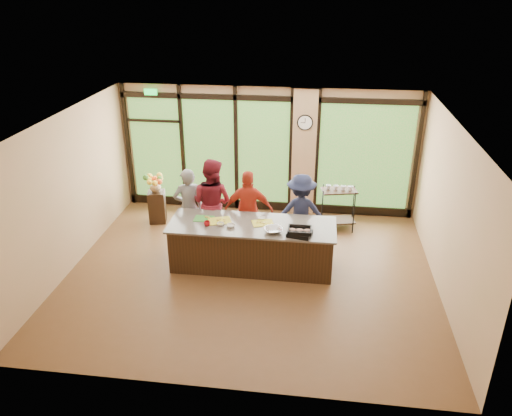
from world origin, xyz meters
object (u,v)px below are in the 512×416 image
(cook_right, at_px, (301,212))
(flower_stand, at_px, (157,207))
(roasting_pan, at_px, (299,234))
(bar_cart, at_px, (338,203))
(cook_left, at_px, (189,207))
(island_base, at_px, (252,246))

(cook_right, height_order, flower_stand, cook_right)
(roasting_pan, distance_m, bar_cart, 2.37)
(flower_stand, distance_m, bar_cart, 4.16)
(roasting_pan, relative_size, bar_cart, 0.41)
(roasting_pan, bearing_deg, cook_left, 168.22)
(roasting_pan, bearing_deg, cook_right, 104.51)
(bar_cart, bearing_deg, roasting_pan, -121.75)
(roasting_pan, relative_size, flower_stand, 0.57)
(cook_left, xyz_separation_m, roasting_pan, (2.37, -1.09, 0.11))
(flower_stand, bearing_deg, cook_right, -25.54)
(cook_right, bearing_deg, bar_cart, -133.77)
(cook_right, distance_m, bar_cart, 1.30)
(flower_stand, bearing_deg, roasting_pan, -42.70)
(island_base, xyz_separation_m, flower_stand, (-2.46, 1.68, -0.06))
(bar_cart, bearing_deg, cook_right, -140.99)
(roasting_pan, height_order, flower_stand, roasting_pan)
(island_base, xyz_separation_m, cook_right, (0.89, 0.86, 0.38))
(island_base, xyz_separation_m, cook_left, (-1.45, 0.75, 0.41))
(island_base, height_order, flower_stand, island_base)
(roasting_pan, xyz_separation_m, bar_cart, (0.77, 2.21, -0.33))
(flower_stand, bearing_deg, cook_left, -54.28)
(island_base, bearing_deg, roasting_pan, -20.30)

